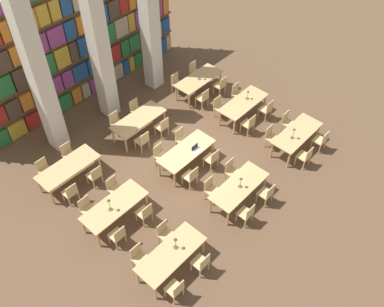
# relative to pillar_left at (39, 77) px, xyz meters

# --- Properties ---
(ground_plane) EXTENTS (40.00, 40.00, 0.00)m
(ground_plane) POSITION_rel_pillar_left_xyz_m (2.43, -4.15, -3.00)
(ground_plane) COLOR brown
(bookshelf_bank) EXTENTS (9.79, 0.35, 5.50)m
(bookshelf_bank) POSITION_rel_pillar_left_xyz_m (2.43, 1.46, -0.32)
(bookshelf_bank) COLOR brown
(bookshelf_bank) RESTS_ON ground_plane
(pillar_left) EXTENTS (0.57, 0.57, 6.00)m
(pillar_left) POSITION_rel_pillar_left_xyz_m (0.00, 0.00, 0.00)
(pillar_left) COLOR beige
(pillar_left) RESTS_ON ground_plane
(pillar_center) EXTENTS (0.57, 0.57, 6.00)m
(pillar_center) POSITION_rel_pillar_left_xyz_m (2.43, 0.00, 0.00)
(pillar_center) COLOR beige
(pillar_center) RESTS_ON ground_plane
(pillar_right) EXTENTS (0.57, 0.57, 6.00)m
(pillar_right) POSITION_rel_pillar_left_xyz_m (4.87, 0.00, 0.00)
(pillar_right) COLOR beige
(pillar_right) RESTS_ON ground_plane
(reading_table_0) EXTENTS (2.10, 0.87, 0.76)m
(reading_table_0) POSITION_rel_pillar_left_xyz_m (-0.82, -6.56, -2.32)
(reading_table_0) COLOR tan
(reading_table_0) RESTS_ON ground_plane
(chair_0) EXTENTS (0.42, 0.40, 0.87)m
(chair_0) POSITION_rel_pillar_left_xyz_m (-1.39, -7.28, -2.53)
(chair_0) COLOR tan
(chair_0) RESTS_ON ground_plane
(chair_1) EXTENTS (0.42, 0.40, 0.87)m
(chair_1) POSITION_rel_pillar_left_xyz_m (-1.39, -5.85, -2.53)
(chair_1) COLOR tan
(chair_1) RESTS_ON ground_plane
(chair_2) EXTENTS (0.42, 0.40, 0.87)m
(chair_2) POSITION_rel_pillar_left_xyz_m (-0.34, -7.28, -2.53)
(chair_2) COLOR tan
(chair_2) RESTS_ON ground_plane
(chair_3) EXTENTS (0.42, 0.40, 0.87)m
(chair_3) POSITION_rel_pillar_left_xyz_m (-0.34, -5.85, -2.53)
(chair_3) COLOR tan
(chair_3) RESTS_ON ground_plane
(desk_lamp_0) EXTENTS (0.14, 0.14, 0.47)m
(desk_lamp_0) POSITION_rel_pillar_left_xyz_m (-0.60, -6.54, -1.93)
(desk_lamp_0) COLOR brown
(desk_lamp_0) RESTS_ON reading_table_0
(reading_table_1) EXTENTS (2.10, 0.87, 0.76)m
(reading_table_1) POSITION_rel_pillar_left_xyz_m (2.35, -6.48, -2.32)
(reading_table_1) COLOR tan
(reading_table_1) RESTS_ON ground_plane
(chair_4) EXTENTS (0.42, 0.40, 0.87)m
(chair_4) POSITION_rel_pillar_left_xyz_m (1.84, -7.19, -2.53)
(chair_4) COLOR tan
(chair_4) RESTS_ON ground_plane
(chair_5) EXTENTS (0.42, 0.40, 0.87)m
(chair_5) POSITION_rel_pillar_left_xyz_m (1.84, -5.76, -2.53)
(chair_5) COLOR tan
(chair_5) RESTS_ON ground_plane
(chair_6) EXTENTS (0.42, 0.40, 0.87)m
(chair_6) POSITION_rel_pillar_left_xyz_m (2.90, -7.19, -2.53)
(chair_6) COLOR tan
(chair_6) RESTS_ON ground_plane
(chair_7) EXTENTS (0.42, 0.40, 0.87)m
(chair_7) POSITION_rel_pillar_left_xyz_m (2.90, -5.76, -2.53)
(chair_7) COLOR tan
(chair_7) RESTS_ON ground_plane
(desk_lamp_1) EXTENTS (0.14, 0.14, 0.44)m
(desk_lamp_1) POSITION_rel_pillar_left_xyz_m (2.34, -6.52, -1.95)
(desk_lamp_1) COLOR brown
(desk_lamp_1) RESTS_ON reading_table_1
(reading_table_2) EXTENTS (2.10, 0.87, 0.76)m
(reading_table_2) POSITION_rel_pillar_left_xyz_m (5.65, -6.51, -2.32)
(reading_table_2) COLOR tan
(reading_table_2) RESTS_ON ground_plane
(chair_8) EXTENTS (0.42, 0.40, 0.87)m
(chair_8) POSITION_rel_pillar_left_xyz_m (5.12, -7.22, -2.53)
(chair_8) COLOR tan
(chair_8) RESTS_ON ground_plane
(chair_9) EXTENTS (0.42, 0.40, 0.87)m
(chair_9) POSITION_rel_pillar_left_xyz_m (5.12, -5.79, -2.53)
(chair_9) COLOR tan
(chair_9) RESTS_ON ground_plane
(chair_10) EXTENTS (0.42, 0.40, 0.87)m
(chair_10) POSITION_rel_pillar_left_xyz_m (6.18, -7.22, -2.53)
(chair_10) COLOR tan
(chair_10) RESTS_ON ground_plane
(chair_11) EXTENTS (0.42, 0.40, 0.87)m
(chair_11) POSITION_rel_pillar_left_xyz_m (6.18, -5.79, -2.53)
(chair_11) COLOR tan
(chair_11) RESTS_ON ground_plane
(desk_lamp_2) EXTENTS (0.14, 0.14, 0.47)m
(desk_lamp_2) POSITION_rel_pillar_left_xyz_m (5.29, -6.53, -1.93)
(desk_lamp_2) COLOR brown
(desk_lamp_2) RESTS_ON reading_table_2
(reading_table_3) EXTENTS (2.10, 0.87, 0.76)m
(reading_table_3) POSITION_rel_pillar_left_xyz_m (-0.80, -4.15, -2.32)
(reading_table_3) COLOR tan
(reading_table_3) RESTS_ON ground_plane
(chair_12) EXTENTS (0.42, 0.40, 0.87)m
(chair_12) POSITION_rel_pillar_left_xyz_m (-1.32, -4.87, -2.53)
(chair_12) COLOR tan
(chair_12) RESTS_ON ground_plane
(chair_13) EXTENTS (0.42, 0.40, 0.87)m
(chair_13) POSITION_rel_pillar_left_xyz_m (-1.32, -3.43, -2.53)
(chair_13) COLOR tan
(chair_13) RESTS_ON ground_plane
(chair_14) EXTENTS (0.42, 0.40, 0.87)m
(chair_14) POSITION_rel_pillar_left_xyz_m (-0.23, -4.87, -2.53)
(chair_14) COLOR tan
(chair_14) RESTS_ON ground_plane
(chair_15) EXTENTS (0.42, 0.40, 0.87)m
(chair_15) POSITION_rel_pillar_left_xyz_m (-0.23, -3.43, -2.53)
(chair_15) COLOR tan
(chair_15) RESTS_ON ground_plane
(desk_lamp_3) EXTENTS (0.14, 0.14, 0.50)m
(desk_lamp_3) POSITION_rel_pillar_left_xyz_m (-0.98, -4.19, -1.90)
(desk_lamp_3) COLOR brown
(desk_lamp_3) RESTS_ON reading_table_3
(reading_table_4) EXTENTS (2.10, 0.87, 0.76)m
(reading_table_4) POSITION_rel_pillar_left_xyz_m (2.36, -4.21, -2.32)
(reading_table_4) COLOR tan
(reading_table_4) RESTS_ON ground_plane
(chair_16) EXTENTS (0.42, 0.40, 0.87)m
(chair_16) POSITION_rel_pillar_left_xyz_m (1.80, -4.92, -2.53)
(chair_16) COLOR tan
(chair_16) RESTS_ON ground_plane
(chair_17) EXTENTS (0.42, 0.40, 0.87)m
(chair_17) POSITION_rel_pillar_left_xyz_m (1.80, -3.49, -2.53)
(chair_17) COLOR tan
(chair_17) RESTS_ON ground_plane
(chair_18) EXTENTS (0.42, 0.40, 0.87)m
(chair_18) POSITION_rel_pillar_left_xyz_m (2.87, -4.92, -2.53)
(chair_18) COLOR tan
(chair_18) RESTS_ON ground_plane
(chair_19) EXTENTS (0.42, 0.40, 0.87)m
(chair_19) POSITION_rel_pillar_left_xyz_m (2.87, -3.49, -2.53)
(chair_19) COLOR tan
(chair_19) RESTS_ON ground_plane
(laptop) EXTENTS (0.32, 0.22, 0.21)m
(laptop) POSITION_rel_pillar_left_xyz_m (2.60, -4.44, -2.20)
(laptop) COLOR silver
(laptop) RESTS_ON reading_table_4
(reading_table_5) EXTENTS (2.10, 0.87, 0.76)m
(reading_table_5) POSITION_rel_pillar_left_xyz_m (5.69, -4.07, -2.32)
(reading_table_5) COLOR tan
(reading_table_5) RESTS_ON ground_plane
(chair_20) EXTENTS (0.42, 0.40, 0.87)m
(chair_20) POSITION_rel_pillar_left_xyz_m (5.14, -4.79, -2.53)
(chair_20) COLOR tan
(chair_20) RESTS_ON ground_plane
(chair_21) EXTENTS (0.42, 0.40, 0.87)m
(chair_21) POSITION_rel_pillar_left_xyz_m (5.14, -3.36, -2.53)
(chair_21) COLOR tan
(chair_21) RESTS_ON ground_plane
(chair_22) EXTENTS (0.42, 0.40, 0.87)m
(chair_22) POSITION_rel_pillar_left_xyz_m (6.26, -4.79, -2.53)
(chair_22) COLOR tan
(chair_22) RESTS_ON ground_plane
(chair_23) EXTENTS (0.42, 0.40, 0.87)m
(chair_23) POSITION_rel_pillar_left_xyz_m (6.26, -3.36, -2.53)
(chair_23) COLOR tan
(chair_23) RESTS_ON ground_plane
(desk_lamp_4) EXTENTS (0.14, 0.14, 0.39)m
(desk_lamp_4) POSITION_rel_pillar_left_xyz_m (5.95, -4.06, -1.98)
(desk_lamp_4) COLOR brown
(desk_lamp_4) RESTS_ON reading_table_5
(reading_table_6) EXTENTS (2.10, 0.87, 0.76)m
(reading_table_6) POSITION_rel_pillar_left_xyz_m (-0.80, -1.82, -2.32)
(reading_table_6) COLOR tan
(reading_table_6) RESTS_ON ground_plane
(chair_24) EXTENTS (0.42, 0.40, 0.87)m
(chair_24) POSITION_rel_pillar_left_xyz_m (-1.29, -2.54, -2.53)
(chair_24) COLOR tan
(chair_24) RESTS_ON ground_plane
(chair_25) EXTENTS (0.42, 0.40, 0.87)m
(chair_25) POSITION_rel_pillar_left_xyz_m (-1.29, -1.10, -2.53)
(chair_25) COLOR tan
(chair_25) RESTS_ON ground_plane
(chair_26) EXTENTS (0.42, 0.40, 0.87)m
(chair_26) POSITION_rel_pillar_left_xyz_m (-0.31, -2.54, -2.53)
(chair_26) COLOR tan
(chair_26) RESTS_ON ground_plane
(chair_27) EXTENTS (0.42, 0.40, 0.87)m
(chair_27) POSITION_rel_pillar_left_xyz_m (-0.31, -1.10, -2.53)
(chair_27) COLOR tan
(chair_27) RESTS_ON ground_plane
(reading_table_7) EXTENTS (2.10, 0.87, 0.76)m
(reading_table_7) POSITION_rel_pillar_left_xyz_m (2.36, -1.80, -2.32)
(reading_table_7) COLOR tan
(reading_table_7) RESTS_ON ground_plane
(chair_28) EXTENTS (0.42, 0.40, 0.87)m
(chair_28) POSITION_rel_pillar_left_xyz_m (1.87, -2.52, -2.53)
(chair_28) COLOR tan
(chair_28) RESTS_ON ground_plane
(chair_29) EXTENTS (0.42, 0.40, 0.87)m
(chair_29) POSITION_rel_pillar_left_xyz_m (1.87, -1.09, -2.53)
(chair_29) COLOR tan
(chair_29) RESTS_ON ground_plane
(chair_30) EXTENTS (0.42, 0.40, 0.87)m
(chair_30) POSITION_rel_pillar_left_xyz_m (2.87, -2.52, -2.53)
(chair_30) COLOR tan
(chair_30) RESTS_ON ground_plane
(chair_31) EXTENTS (0.42, 0.40, 0.87)m
(chair_31) POSITION_rel_pillar_left_xyz_m (2.87, -1.09, -2.53)
(chair_31) COLOR tan
(chair_31) RESTS_ON ground_plane
(reading_table_8) EXTENTS (2.10, 0.87, 0.76)m
(reading_table_8) POSITION_rel_pillar_left_xyz_m (5.66, -1.81, -2.32)
(reading_table_8) COLOR tan
(reading_table_8) RESTS_ON ground_plane
(chair_32) EXTENTS (0.42, 0.40, 0.87)m
(chair_32) POSITION_rel_pillar_left_xyz_m (5.12, -2.53, -2.53)
(chair_32) COLOR tan
(chair_32) RESTS_ON ground_plane
(chair_33) EXTENTS (0.42, 0.40, 0.87)m
(chair_33) POSITION_rel_pillar_left_xyz_m (5.12, -1.10, -2.53)
(chair_33) COLOR tan
(chair_33) RESTS_ON ground_plane
(chair_34) EXTENTS (0.42, 0.40, 0.87)m
(chair_34) POSITION_rel_pillar_left_xyz_m (6.21, -2.53, -2.53)
(chair_34) COLOR tan
(chair_34) RESTS_ON ground_plane
(chair_35) EXTENTS (0.42, 0.40, 0.87)m
(chair_35) POSITION_rel_pillar_left_xyz_m (6.21, -1.10, -2.53)
(chair_35) COLOR tan
(chair_35) RESTS_ON ground_plane
(desk_lamp_5) EXTENTS (0.14, 0.14, 0.50)m
(desk_lamp_5) POSITION_rel_pillar_left_xyz_m (5.64, -1.86, -1.91)
(desk_lamp_5) COLOR brown
(desk_lamp_5) RESTS_ON reading_table_8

